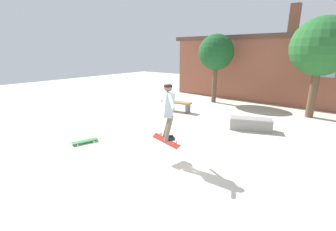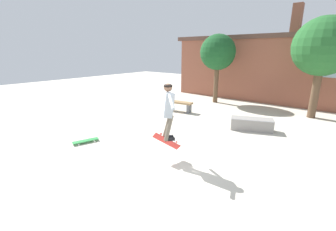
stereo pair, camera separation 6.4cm
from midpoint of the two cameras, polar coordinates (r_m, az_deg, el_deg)
ground_plane at (r=6.09m, az=-1.65°, el=-11.91°), size 40.00×40.00×0.00m
building_backdrop at (r=13.80m, az=24.54°, el=10.90°), size 12.17×0.52×5.10m
tree_right at (r=11.59m, az=34.89°, el=14.04°), size 2.42×2.42×4.25m
tree_left at (r=13.06m, az=12.68°, el=15.28°), size 1.93×1.93×3.77m
park_bench at (r=11.01m, az=2.58°, el=2.88°), size 1.54×0.60×0.50m
skate_ledge at (r=8.96m, az=20.65°, el=-2.07°), size 1.57×1.04×0.46m
skater at (r=5.70m, az=0.33°, el=2.19°), size 1.01×0.85×1.48m
skateboard_flipping at (r=6.06m, az=-0.07°, el=-6.55°), size 0.65×0.49×0.56m
skateboard_resting at (r=7.75m, az=-19.96°, el=-6.03°), size 0.45×0.83×0.08m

